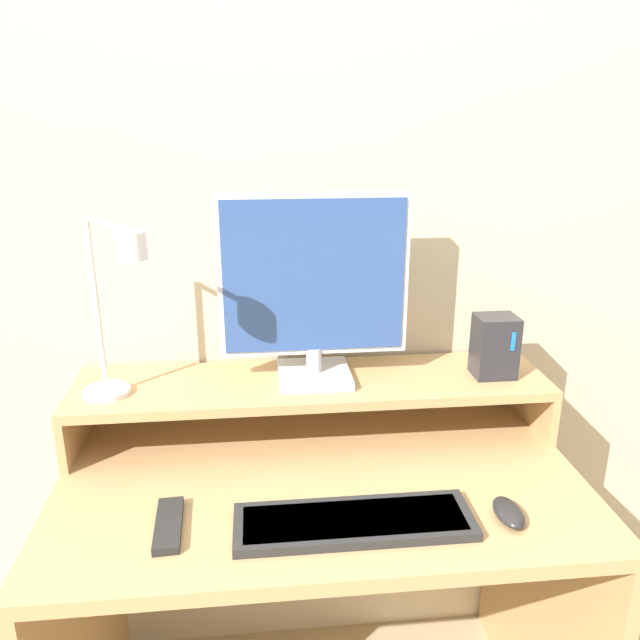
% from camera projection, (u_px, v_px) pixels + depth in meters
% --- Properties ---
extents(wall_back, '(6.00, 0.05, 2.50)m').
position_uv_depth(wall_back, '(305.00, 205.00, 1.48)').
color(wall_back, beige).
rests_on(wall_back, ground_plane).
extents(desk, '(1.09, 0.63, 0.73)m').
position_uv_depth(desk, '(320.00, 562.00, 1.38)').
color(desk, tan).
rests_on(desk, ground_plane).
extents(monitor_shelf, '(1.09, 0.26, 0.14)m').
position_uv_depth(monitor_shelf, '(312.00, 388.00, 1.45)').
color(monitor_shelf, tan).
rests_on(monitor_shelf, desk).
extents(monitor, '(0.42, 0.17, 0.43)m').
position_uv_depth(monitor, '(314.00, 287.00, 1.38)').
color(monitor, '#BCBCC1').
rests_on(monitor, monitor_shelf).
extents(desk_lamp, '(0.19, 0.24, 0.39)m').
position_uv_depth(desk_lamp, '(115.00, 308.00, 1.23)').
color(desk_lamp, silver).
rests_on(desk_lamp, monitor_shelf).
extents(router_dock, '(0.09, 0.08, 0.15)m').
position_uv_depth(router_dock, '(495.00, 346.00, 1.45)').
color(router_dock, '#28282D').
rests_on(router_dock, monitor_shelf).
extents(keyboard, '(0.44, 0.14, 0.02)m').
position_uv_depth(keyboard, '(354.00, 521.00, 1.15)').
color(keyboard, '#282828').
rests_on(keyboard, desk).
extents(mouse, '(0.05, 0.10, 0.03)m').
position_uv_depth(mouse, '(508.00, 512.00, 1.17)').
color(mouse, black).
rests_on(mouse, desk).
extents(remote_control, '(0.06, 0.15, 0.02)m').
position_uv_depth(remote_control, '(169.00, 525.00, 1.14)').
color(remote_control, black).
rests_on(remote_control, desk).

